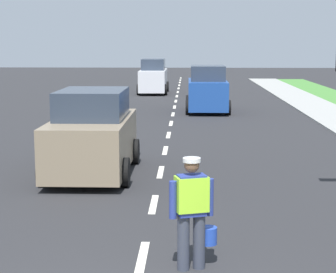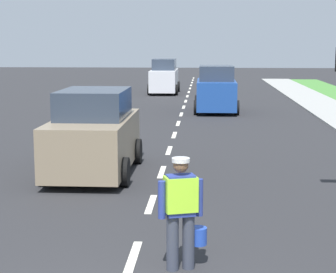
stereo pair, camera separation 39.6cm
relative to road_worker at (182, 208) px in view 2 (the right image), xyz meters
The scene contains 6 objects.
ground_plane 18.74m from the road_worker, 92.37° to the left, with size 96.00×96.00×0.00m, color #28282B.
lane_center_line 22.93m from the road_worker, 91.94° to the left, with size 0.14×46.40×0.01m.
road_worker is the anchor object (origin of this frame).
car_oncoming_lead 6.66m from the road_worker, 111.79° to the left, with size 2.10×4.18×2.12m.
car_outgoing_far 19.50m from the road_worker, 87.56° to the left, with size 2.06×3.83×2.19m.
car_oncoming_third 29.54m from the road_worker, 94.54° to the left, with size 1.89×4.31×2.21m.
Camera 2 is at (1.10, -5.88, 3.32)m, focal length 62.42 mm.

